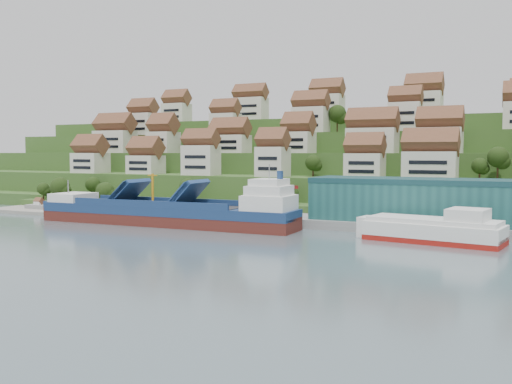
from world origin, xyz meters
The scene contains 11 objects.
ground centered at (0.00, 0.00, 0.00)m, with size 300.00×300.00×0.00m, color slate.
quay centered at (20.00, 15.00, 1.10)m, with size 180.00×14.00×2.20m, color gray.
pebble_beach centered at (-58.00, 12.00, 0.50)m, with size 45.00×20.00×1.00m, color gray.
hillside centered at (0.00, 103.55, 10.66)m, with size 260.00×128.00×31.00m.
hillside_village centered at (0.59, 60.77, 24.34)m, with size 160.13×63.04×29.11m.
hillside_trees centered at (-12.55, 43.57, 16.28)m, with size 140.30×62.58×31.73m.
warehouse centered at (52.00, 17.00, 7.20)m, with size 60.00×15.00×10.00m, color #215A58.
flagpole centered at (18.11, 10.00, 6.88)m, with size 1.28×0.16×8.00m.
beach_huts centered at (-60.00, 10.75, 2.10)m, with size 14.40×3.70×2.20m.
cargo_ship centered at (-10.73, -0.02, 2.99)m, with size 69.56×12.19×15.27m.
second_ship centered at (52.82, 0.77, 2.36)m, with size 28.21×14.08×7.83m.
Camera 1 is at (69.15, -118.55, 18.27)m, focal length 40.00 mm.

